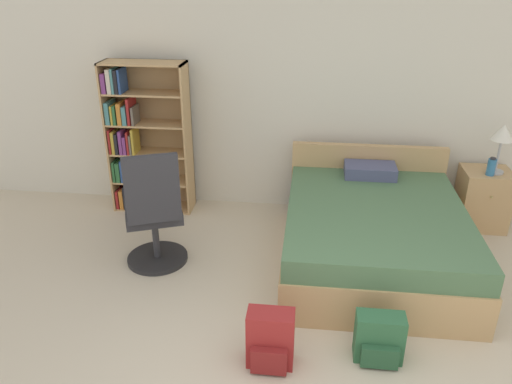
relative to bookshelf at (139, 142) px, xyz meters
The scene contains 9 objects.
wall_back 2.03m from the bookshelf, ahead, with size 9.00×0.06×2.60m.
bookshelf is the anchor object (origin of this frame).
bed 2.60m from the bookshelf, 19.13° to the right, with size 1.56×1.93×0.82m.
office_chair 1.28m from the bookshelf, 66.69° to the right, with size 0.63×0.69×1.13m.
nightstand 3.62m from the bookshelf, ahead, with size 0.47×0.44×0.61m.
table_lamp 3.65m from the bookshelf, ahead, with size 0.21×0.21×0.49m.
water_bottle 3.57m from the bookshelf, ahead, with size 0.08×0.08×0.18m.
backpack_green 3.22m from the bookshelf, 42.01° to the right, with size 0.33×0.22×0.35m.
backpack_red 2.82m from the bookshelf, 54.34° to the right, with size 0.32×0.23×0.42m.
Camera 1 is at (-0.12, -1.89, 2.51)m, focal length 35.00 mm.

